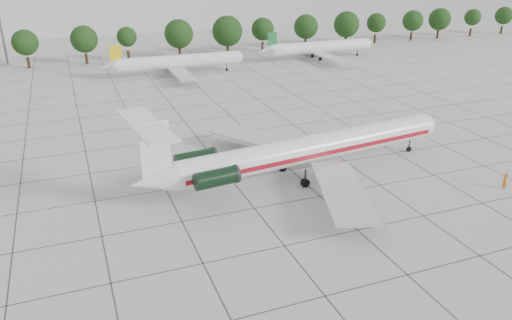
# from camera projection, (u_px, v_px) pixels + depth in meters

# --- Properties ---
(ground) EXTENTS (260.00, 260.00, 0.00)m
(ground) POSITION_uv_depth(u_px,v_px,m) (254.00, 208.00, 54.07)
(ground) COLOR #B4B4AC
(ground) RESTS_ON ground
(apron_joints) EXTENTS (170.00, 170.00, 0.02)m
(apron_joints) POSITION_uv_depth(u_px,v_px,m) (214.00, 159.00, 66.96)
(apron_joints) COLOR #383838
(apron_joints) RESTS_ON ground
(main_airliner) EXTENTS (42.40, 33.18, 9.97)m
(main_airliner) POSITION_uv_depth(u_px,v_px,m) (299.00, 151.00, 60.09)
(main_airliner) COLOR silver
(main_airliner) RESTS_ON ground
(ground_crew) EXTENTS (0.78, 0.56, 1.99)m
(ground_crew) POSITION_uv_depth(u_px,v_px,m) (505.00, 181.00, 58.16)
(ground_crew) COLOR #C6590B
(ground_crew) RESTS_ON ground
(bg_airliner_c) EXTENTS (28.24, 27.20, 7.40)m
(bg_airliner_c) POSITION_uv_depth(u_px,v_px,m) (178.00, 62.00, 111.17)
(bg_airliner_c) COLOR silver
(bg_airliner_c) RESTS_ON ground
(bg_airliner_d) EXTENTS (28.24, 27.20, 7.40)m
(bg_airliner_d) POSITION_uv_depth(u_px,v_px,m) (320.00, 47.00, 127.88)
(bg_airliner_d) COLOR silver
(bg_airliner_d) RESTS_ON ground
(tree_line) EXTENTS (249.86, 8.44, 10.22)m
(tree_line) POSITION_uv_depth(u_px,v_px,m) (84.00, 39.00, 120.94)
(tree_line) COLOR #332114
(tree_line) RESTS_ON ground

